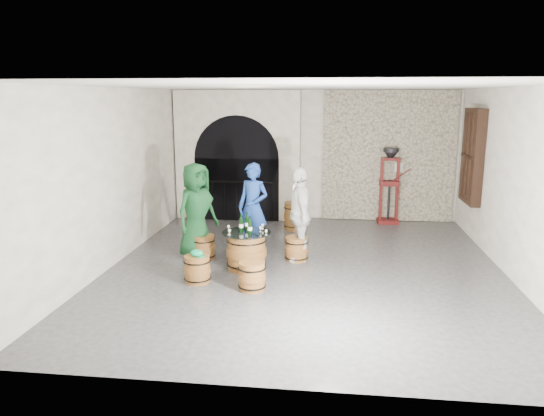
# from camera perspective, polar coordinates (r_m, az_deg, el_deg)

# --- Properties ---
(ground) EXTENTS (8.00, 8.00, 0.00)m
(ground) POSITION_cam_1_polar(r_m,az_deg,el_deg) (9.41, 3.65, -6.60)
(ground) COLOR #2D2D2F
(ground) RESTS_ON ground
(wall_back) EXTENTS (8.00, 0.00, 8.00)m
(wall_back) POSITION_cam_1_polar(r_m,az_deg,el_deg) (12.98, 4.76, 5.84)
(wall_back) COLOR silver
(wall_back) RESTS_ON ground
(wall_front) EXTENTS (8.00, 0.00, 8.00)m
(wall_front) POSITION_cam_1_polar(r_m,az_deg,el_deg) (5.12, 1.32, -3.98)
(wall_front) COLOR silver
(wall_front) RESTS_ON ground
(wall_left) EXTENTS (0.00, 8.00, 8.00)m
(wall_left) POSITION_cam_1_polar(r_m,az_deg,el_deg) (9.85, -17.04, 3.32)
(wall_left) COLOR silver
(wall_left) RESTS_ON ground
(wall_right) EXTENTS (0.00, 8.00, 8.00)m
(wall_right) POSITION_cam_1_polar(r_m,az_deg,el_deg) (9.51, 25.37, 2.38)
(wall_right) COLOR silver
(wall_right) RESTS_ON ground
(ceiling) EXTENTS (8.00, 8.00, 0.00)m
(ceiling) POSITION_cam_1_polar(r_m,az_deg,el_deg) (8.91, 3.94, 13.28)
(ceiling) COLOR beige
(ceiling) RESTS_ON wall_back
(stone_facing_panel) EXTENTS (3.20, 0.12, 3.18)m
(stone_facing_panel) POSITION_cam_1_polar(r_m,az_deg,el_deg) (12.98, 12.75, 5.58)
(stone_facing_panel) COLOR #B0A78C
(stone_facing_panel) RESTS_ON ground
(arched_opening) EXTENTS (3.10, 0.60, 3.19)m
(arched_opening) POSITION_cam_1_polar(r_m,az_deg,el_deg) (12.94, -3.77, 5.75)
(arched_opening) COLOR silver
(arched_opening) RESTS_ON ground
(shuttered_window) EXTENTS (0.23, 1.10, 2.00)m
(shuttered_window) POSITION_cam_1_polar(r_m,az_deg,el_deg) (11.73, 21.27, 5.36)
(shuttered_window) COLOR black
(shuttered_window) RESTS_ON wall_right
(barrel_table) EXTENTS (0.87, 0.87, 0.68)m
(barrel_table) POSITION_cam_1_polar(r_m,az_deg,el_deg) (9.24, -2.84, -4.76)
(barrel_table) COLOR brown
(barrel_table) RESTS_ON ground
(barrel_stool_left) EXTENTS (0.45, 0.45, 0.46)m
(barrel_stool_left) POSITION_cam_1_polar(r_m,az_deg,el_deg) (9.92, -7.59, -4.31)
(barrel_stool_left) COLOR brown
(barrel_stool_left) RESTS_ON ground
(barrel_stool_far) EXTENTS (0.45, 0.45, 0.46)m
(barrel_stool_far) POSITION_cam_1_polar(r_m,az_deg,el_deg) (10.26, -2.14, -3.65)
(barrel_stool_far) COLOR brown
(barrel_stool_far) RESTS_ON ground
(barrel_stool_right) EXTENTS (0.45, 0.45, 0.46)m
(barrel_stool_right) POSITION_cam_1_polar(r_m,az_deg,el_deg) (9.74, 2.75, -4.54)
(barrel_stool_right) COLOR brown
(barrel_stool_right) RESTS_ON ground
(barrel_stool_near_right) EXTENTS (0.45, 0.45, 0.46)m
(barrel_stool_near_right) POSITION_cam_1_polar(r_m,az_deg,el_deg) (8.29, -2.23, -7.57)
(barrel_stool_near_right) COLOR brown
(barrel_stool_near_right) RESTS_ON ground
(barrel_stool_near_left) EXTENTS (0.45, 0.45, 0.46)m
(barrel_stool_near_left) POSITION_cam_1_polar(r_m,az_deg,el_deg) (8.70, -8.28, -6.71)
(barrel_stool_near_left) COLOR brown
(barrel_stool_near_left) RESTS_ON ground
(green_cap) EXTENTS (0.25, 0.21, 0.12)m
(green_cap) POSITION_cam_1_polar(r_m,az_deg,el_deg) (8.62, -8.31, -4.97)
(green_cap) COLOR #0B814F
(green_cap) RESTS_ON barrel_stool_near_left
(person_green) EXTENTS (0.98, 1.07, 1.83)m
(person_green) POSITION_cam_1_polar(r_m,az_deg,el_deg) (9.85, -8.35, -0.32)
(person_green) COLOR #10391B
(person_green) RESTS_ON ground
(person_blue) EXTENTS (0.75, 0.63, 1.77)m
(person_blue) POSITION_cam_1_polar(r_m,az_deg,el_deg) (10.21, -2.10, 0.07)
(person_blue) COLOR navy
(person_blue) RESTS_ON ground
(person_white) EXTENTS (0.67, 1.12, 1.78)m
(person_white) POSITION_cam_1_polar(r_m,az_deg,el_deg) (9.59, 3.06, -0.69)
(person_white) COLOR silver
(person_white) RESTS_ON ground
(wine_bottle_left) EXTENTS (0.08, 0.08, 0.32)m
(wine_bottle_left) POSITION_cam_1_polar(r_m,az_deg,el_deg) (9.19, -3.44, -1.79)
(wine_bottle_left) COLOR black
(wine_bottle_left) RESTS_ON barrel_table
(wine_bottle_center) EXTENTS (0.08, 0.08, 0.32)m
(wine_bottle_center) POSITION_cam_1_polar(r_m,az_deg,el_deg) (8.99, -2.46, -2.10)
(wine_bottle_center) COLOR black
(wine_bottle_center) RESTS_ON barrel_table
(wine_bottle_right) EXTENTS (0.08, 0.08, 0.32)m
(wine_bottle_right) POSITION_cam_1_polar(r_m,az_deg,el_deg) (9.29, -2.77, -1.63)
(wine_bottle_right) COLOR black
(wine_bottle_right) RESTS_ON barrel_table
(tasting_glass_a) EXTENTS (0.05, 0.05, 0.10)m
(tasting_glass_a) POSITION_cam_1_polar(r_m,az_deg,el_deg) (8.99, -4.73, -2.67)
(tasting_glass_a) COLOR #A16B1F
(tasting_glass_a) RESTS_ON barrel_table
(tasting_glass_b) EXTENTS (0.05, 0.05, 0.10)m
(tasting_glass_b) POSITION_cam_1_polar(r_m,az_deg,el_deg) (9.15, -1.29, -2.36)
(tasting_glass_b) COLOR #A16B1F
(tasting_glass_b) RESTS_ON barrel_table
(tasting_glass_c) EXTENTS (0.05, 0.05, 0.10)m
(tasting_glass_c) POSITION_cam_1_polar(r_m,az_deg,el_deg) (9.34, -3.55, -2.08)
(tasting_glass_c) COLOR #A16B1F
(tasting_glass_c) RESTS_ON barrel_table
(tasting_glass_d) EXTENTS (0.05, 0.05, 0.10)m
(tasting_glass_d) POSITION_cam_1_polar(r_m,az_deg,el_deg) (9.35, -1.06, -2.05)
(tasting_glass_d) COLOR #A16B1F
(tasting_glass_d) RESTS_ON barrel_table
(tasting_glass_e) EXTENTS (0.05, 0.05, 0.10)m
(tasting_glass_e) POSITION_cam_1_polar(r_m,az_deg,el_deg) (8.94, -0.66, -2.71)
(tasting_glass_e) COLOR #A16B1F
(tasting_glass_e) RESTS_ON barrel_table
(tasting_glass_f) EXTENTS (0.05, 0.05, 0.10)m
(tasting_glass_f) POSITION_cam_1_polar(r_m,az_deg,el_deg) (9.28, -4.83, -2.20)
(tasting_glass_f) COLOR #A16B1F
(tasting_glass_f) RESTS_ON barrel_table
(side_barrel) EXTENTS (0.49, 0.49, 0.65)m
(side_barrel) POSITION_cam_1_polar(r_m,az_deg,el_deg) (11.98, 2.46, -0.88)
(side_barrel) COLOR brown
(side_barrel) RESTS_ON ground
(corking_press) EXTENTS (0.76, 0.43, 1.84)m
(corking_press) POSITION_cam_1_polar(r_m,az_deg,el_deg) (12.75, 12.90, 3.05)
(corking_press) COLOR #55110E
(corking_press) RESTS_ON ground
(control_box) EXTENTS (0.18, 0.10, 0.22)m
(control_box) POSITION_cam_1_polar(r_m,az_deg,el_deg) (12.96, 13.84, 4.40)
(control_box) COLOR silver
(control_box) RESTS_ON wall_back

